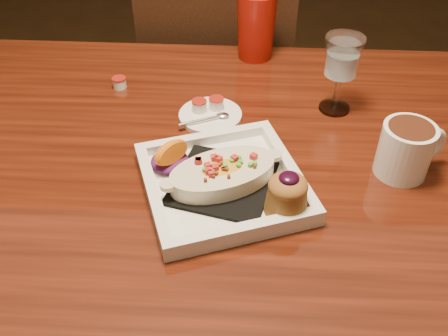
# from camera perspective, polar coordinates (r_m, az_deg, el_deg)

# --- Properties ---
(table) EXTENTS (1.50, 0.90, 0.75)m
(table) POSITION_cam_1_polar(r_m,az_deg,el_deg) (0.94, -3.22, -4.08)
(table) COLOR #601E0D
(table) RESTS_ON floor
(chair_far) EXTENTS (0.42, 0.42, 0.93)m
(chair_far) POSITION_cam_1_polar(r_m,az_deg,el_deg) (1.52, -0.57, 8.70)
(chair_far) COLOR black
(chair_far) RESTS_ON floor
(plate) EXTENTS (0.32, 0.32, 0.08)m
(plate) POSITION_cam_1_polar(r_m,az_deg,el_deg) (0.80, 0.71, -1.49)
(plate) COLOR white
(plate) RESTS_ON table
(coffee_mug) EXTENTS (0.12, 0.09, 0.09)m
(coffee_mug) POSITION_cam_1_polar(r_m,az_deg,el_deg) (0.88, 20.20, 2.17)
(coffee_mug) COLOR white
(coffee_mug) RESTS_ON table
(goblet) EXTENTS (0.07, 0.07, 0.15)m
(goblet) POSITION_cam_1_polar(r_m,az_deg,el_deg) (0.98, 13.34, 11.80)
(goblet) COLOR silver
(goblet) RESTS_ON table
(saucer) EXTENTS (0.12, 0.12, 0.08)m
(saucer) POSITION_cam_1_polar(r_m,az_deg,el_deg) (0.98, -1.71, 6.24)
(saucer) COLOR white
(saucer) RESTS_ON table
(creamer_loose) EXTENTS (0.03, 0.03, 0.02)m
(creamer_loose) POSITION_cam_1_polar(r_m,az_deg,el_deg) (1.09, -11.86, 9.53)
(creamer_loose) COLOR white
(creamer_loose) RESTS_ON table
(red_tumbler) EXTENTS (0.09, 0.09, 0.15)m
(red_tumbler) POSITION_cam_1_polar(r_m,az_deg,el_deg) (1.17, 3.69, 15.89)
(red_tumbler) COLOR #A4150B
(red_tumbler) RESTS_ON table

